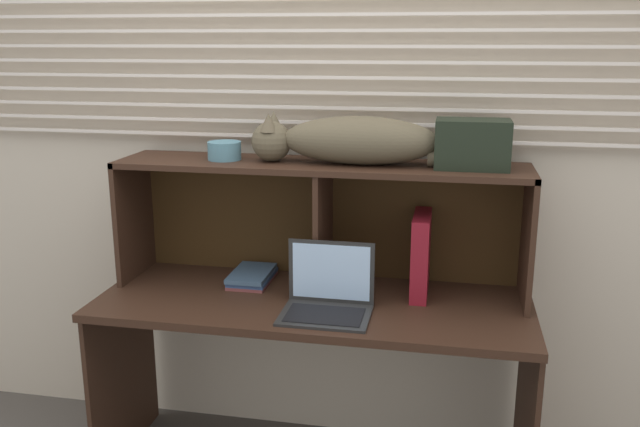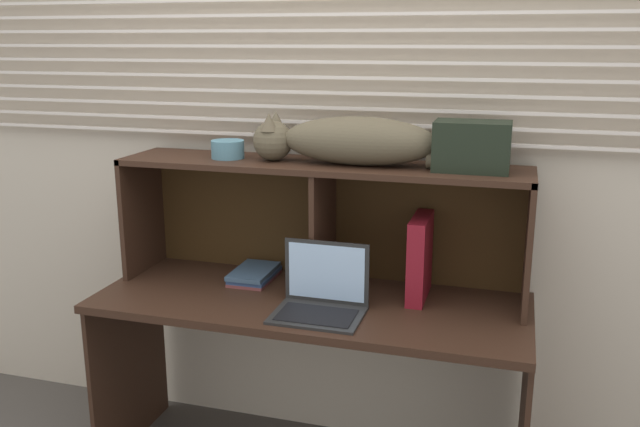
% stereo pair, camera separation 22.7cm
% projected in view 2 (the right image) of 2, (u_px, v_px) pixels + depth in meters
% --- Properties ---
extents(back_panel_with_blinds, '(4.40, 0.08, 2.50)m').
position_uv_depth(back_panel_with_blinds, '(335.00, 142.00, 2.67)').
color(back_panel_with_blinds, beige).
rests_on(back_panel_with_blinds, ground).
extents(desk, '(1.59, 0.61, 0.73)m').
position_uv_depth(desk, '(310.00, 332.00, 2.52)').
color(desk, '#342015').
rests_on(desk, ground).
extents(hutch_shelf_unit, '(1.53, 0.32, 0.49)m').
position_uv_depth(hutch_shelf_unit, '(323.00, 200.00, 2.56)').
color(hutch_shelf_unit, '#342015').
rests_on(hutch_shelf_unit, desk).
extents(cat, '(0.92, 0.19, 0.18)m').
position_uv_depth(cat, '(350.00, 141.00, 2.43)').
color(cat, brown).
rests_on(cat, hutch_shelf_unit).
extents(laptop, '(0.31, 0.23, 0.24)m').
position_uv_depth(laptop, '(321.00, 298.00, 2.35)').
color(laptop, '#272727').
rests_on(laptop, desk).
extents(binder_upright, '(0.06, 0.25, 0.31)m').
position_uv_depth(binder_upright, '(420.00, 258.00, 2.46)').
color(binder_upright, maroon).
rests_on(binder_upright, desk).
extents(book_stack, '(0.15, 0.24, 0.04)m').
position_uv_depth(book_stack, '(254.00, 274.00, 2.68)').
color(book_stack, brown).
rests_on(book_stack, desk).
extents(small_basket, '(0.13, 0.13, 0.07)m').
position_uv_depth(small_basket, '(228.00, 149.00, 2.58)').
color(small_basket, teal).
rests_on(small_basket, hutch_shelf_unit).
extents(storage_box, '(0.26, 0.16, 0.17)m').
position_uv_depth(storage_box, '(472.00, 146.00, 2.32)').
color(storage_box, black).
rests_on(storage_box, hutch_shelf_unit).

